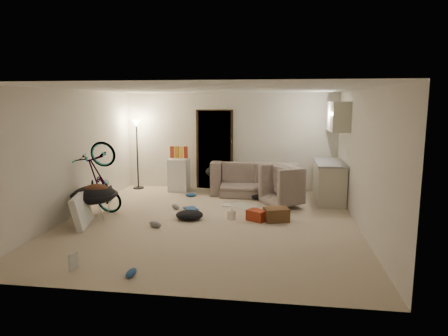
# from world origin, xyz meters

# --- Properties ---
(floor) EXTENTS (5.50, 6.00, 0.02)m
(floor) POSITION_xyz_m (0.00, 0.00, -0.01)
(floor) COLOR beige
(floor) RESTS_ON ground
(ceiling) EXTENTS (5.50, 6.00, 0.02)m
(ceiling) POSITION_xyz_m (0.00, 0.00, 2.51)
(ceiling) COLOR white
(ceiling) RESTS_ON wall_back
(wall_back) EXTENTS (5.50, 0.02, 2.50)m
(wall_back) POSITION_xyz_m (0.00, 3.01, 1.25)
(wall_back) COLOR silver
(wall_back) RESTS_ON floor
(wall_front) EXTENTS (5.50, 0.02, 2.50)m
(wall_front) POSITION_xyz_m (0.00, -3.01, 1.25)
(wall_front) COLOR silver
(wall_front) RESTS_ON floor
(wall_left) EXTENTS (0.02, 6.00, 2.50)m
(wall_left) POSITION_xyz_m (-2.76, 0.00, 1.25)
(wall_left) COLOR silver
(wall_left) RESTS_ON floor
(wall_right) EXTENTS (0.02, 6.00, 2.50)m
(wall_right) POSITION_xyz_m (2.76, 0.00, 1.25)
(wall_right) COLOR silver
(wall_right) RESTS_ON floor
(doorway) EXTENTS (0.85, 0.10, 2.04)m
(doorway) POSITION_xyz_m (-0.40, 2.97, 1.02)
(doorway) COLOR black
(doorway) RESTS_ON floor
(door_trim) EXTENTS (0.97, 0.04, 2.10)m
(door_trim) POSITION_xyz_m (-0.40, 2.94, 1.02)
(door_trim) COLOR black
(door_trim) RESTS_ON floor
(floor_lamp) EXTENTS (0.28, 0.28, 1.81)m
(floor_lamp) POSITION_xyz_m (-2.40, 2.65, 1.31)
(floor_lamp) COLOR black
(floor_lamp) RESTS_ON floor
(kitchen_counter) EXTENTS (0.60, 1.50, 0.88)m
(kitchen_counter) POSITION_xyz_m (2.43, 2.00, 0.44)
(kitchen_counter) COLOR beige
(kitchen_counter) RESTS_ON floor
(counter_top) EXTENTS (0.64, 1.54, 0.04)m
(counter_top) POSITION_xyz_m (2.43, 2.00, 0.90)
(counter_top) COLOR gray
(counter_top) RESTS_ON kitchen_counter
(kitchen_uppers) EXTENTS (0.38, 1.40, 0.65)m
(kitchen_uppers) POSITION_xyz_m (2.56, 2.00, 1.95)
(kitchen_uppers) COLOR beige
(kitchen_uppers) RESTS_ON wall_right
(sofa) EXTENTS (2.13, 0.88, 0.62)m
(sofa) POSITION_xyz_m (0.68, 2.45, 0.31)
(sofa) COLOR #3B423A
(sofa) RESTS_ON floor
(armchair) EXTENTS (1.26, 1.31, 0.65)m
(armchair) POSITION_xyz_m (1.63, 1.58, 0.33)
(armchair) COLOR #3B423A
(armchair) RESTS_ON floor
(bicycle) EXTENTS (1.54, 0.69, 0.88)m
(bicycle) POSITION_xyz_m (-2.30, 0.21, 0.40)
(bicycle) COLOR black
(bicycle) RESTS_ON floor
(book_asset) EXTENTS (0.28, 0.24, 0.02)m
(book_asset) POSITION_xyz_m (-1.48, -2.55, 0.01)
(book_asset) COLOR #A63319
(book_asset) RESTS_ON floor
(mini_fridge) EXTENTS (0.49, 0.49, 0.83)m
(mini_fridge) POSITION_xyz_m (-1.27, 2.55, 0.41)
(mini_fridge) COLOR white
(mini_fridge) RESTS_ON floor
(snack_box_0) EXTENTS (0.11, 0.09, 0.30)m
(snack_box_0) POSITION_xyz_m (-1.44, 2.55, 1.00)
(snack_box_0) COLOR #A63319
(snack_box_0) RESTS_ON mini_fridge
(snack_box_1) EXTENTS (0.10, 0.07, 0.30)m
(snack_box_1) POSITION_xyz_m (-1.32, 2.55, 1.00)
(snack_box_1) COLOR orange
(snack_box_1) RESTS_ON mini_fridge
(snack_box_2) EXTENTS (0.11, 0.09, 0.30)m
(snack_box_2) POSITION_xyz_m (-1.20, 2.55, 1.00)
(snack_box_2) COLOR gold
(snack_box_2) RESTS_ON mini_fridge
(snack_box_3) EXTENTS (0.11, 0.09, 0.30)m
(snack_box_3) POSITION_xyz_m (-1.08, 2.55, 1.00)
(snack_box_3) COLOR #A63319
(snack_box_3) RESTS_ON mini_fridge
(saucer_chair) EXTENTS (0.90, 0.90, 0.64)m
(saucer_chair) POSITION_xyz_m (-2.30, -0.06, 0.38)
(saucer_chair) COLOR silver
(saucer_chair) RESTS_ON floor
(hoodie) EXTENTS (0.61, 0.58, 0.22)m
(hoodie) POSITION_xyz_m (-2.25, -0.09, 0.58)
(hoodie) COLOR #492719
(hoodie) RESTS_ON saucer_chair
(sofa_drape) EXTENTS (0.57, 0.48, 0.28)m
(sofa_drape) POSITION_xyz_m (-0.27, 2.45, 0.54)
(sofa_drape) COLOR black
(sofa_drape) RESTS_ON sofa
(tv_box) EXTENTS (0.44, 0.92, 0.60)m
(tv_box) POSITION_xyz_m (-2.30, -0.60, 0.29)
(tv_box) COLOR silver
(tv_box) RESTS_ON floor
(drink_case_a) EXTENTS (0.53, 0.44, 0.26)m
(drink_case_a) POSITION_xyz_m (1.25, 0.20, 0.13)
(drink_case_a) COLOR brown
(drink_case_a) RESTS_ON floor
(drink_case_b) EXTENTS (0.44, 0.41, 0.21)m
(drink_case_b) POSITION_xyz_m (0.88, 0.19, 0.10)
(drink_case_b) COLOR #A63319
(drink_case_b) RESTS_ON floor
(juicer) EXTENTS (0.17, 0.17, 0.25)m
(juicer) POSITION_xyz_m (0.38, 0.21, 0.10)
(juicer) COLOR white
(juicer) RESTS_ON floor
(newspaper) EXTENTS (0.72, 0.67, 0.01)m
(newspaper) POSITION_xyz_m (0.53, 1.24, 0.00)
(newspaper) COLOR beige
(newspaper) RESTS_ON floor
(book_blue) EXTENTS (0.38, 0.40, 0.03)m
(book_blue) POSITION_xyz_m (-0.56, 0.79, 0.02)
(book_blue) COLOR #285392
(book_blue) RESTS_ON floor
(book_white) EXTENTS (0.22, 0.27, 0.02)m
(book_white) POSITION_xyz_m (0.14, 1.24, 0.01)
(book_white) COLOR silver
(book_white) RESTS_ON floor
(shoe_0) EXTENTS (0.29, 0.21, 0.10)m
(shoe_0) POSITION_xyz_m (-0.81, 1.90, 0.05)
(shoe_0) COLOR #285392
(shoe_0) RESTS_ON floor
(shoe_1) EXTENTS (0.26, 0.27, 0.10)m
(shoe_1) POSITION_xyz_m (-0.90, 0.80, 0.05)
(shoe_1) COLOR slate
(shoe_1) RESTS_ON floor
(shoe_2) EXTENTS (0.12, 0.26, 0.09)m
(shoe_2) POSITION_xyz_m (-0.61, -2.55, 0.05)
(shoe_2) COLOR #285392
(shoe_2) RESTS_ON floor
(shoe_3) EXTENTS (0.31, 0.26, 0.11)m
(shoe_3) POSITION_xyz_m (-0.94, -0.49, 0.05)
(shoe_3) COLOR slate
(shoe_3) RESTS_ON floor
(clothes_lump_a) EXTENTS (0.59, 0.52, 0.17)m
(clothes_lump_a) POSITION_xyz_m (-0.43, 0.09, 0.09)
(clothes_lump_a) COLOR black
(clothes_lump_a) RESTS_ON floor
(clothes_lump_b) EXTENTS (0.55, 0.52, 0.13)m
(clothes_lump_b) POSITION_xyz_m (0.85, 1.91, 0.06)
(clothes_lump_b) COLOR black
(clothes_lump_b) RESTS_ON floor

